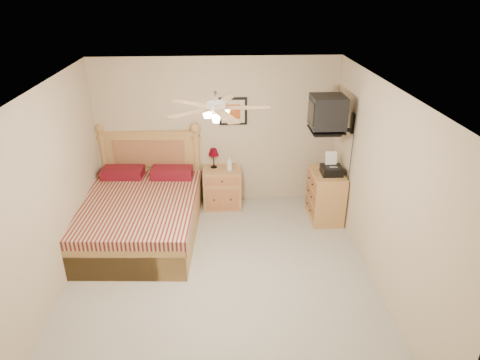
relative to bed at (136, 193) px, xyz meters
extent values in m
plane|color=#9D9A8E|center=(1.21, -1.12, -0.73)|extent=(4.50, 4.50, 0.00)
cube|color=white|center=(1.21, -1.12, 1.77)|extent=(4.00, 4.50, 0.04)
cube|color=tan|center=(1.21, 1.13, 0.52)|extent=(4.00, 0.04, 2.50)
cube|color=tan|center=(1.21, -3.37, 0.52)|extent=(4.00, 0.04, 2.50)
cube|color=tan|center=(-0.79, -1.12, 0.52)|extent=(0.04, 4.50, 2.50)
cube|color=tan|center=(3.21, -1.12, 0.52)|extent=(0.04, 4.50, 2.50)
cube|color=#B97649|center=(1.28, 0.88, -0.38)|extent=(0.64, 0.48, 0.69)
imported|color=white|center=(1.41, 0.83, 0.08)|extent=(0.12, 0.12, 0.24)
cube|color=black|center=(1.48, 1.11, 0.89)|extent=(0.46, 0.04, 0.46)
cube|color=#BC8443|center=(2.94, 0.37, -0.31)|extent=(0.49, 0.70, 0.82)
imported|color=beige|center=(2.88, 0.64, 0.11)|extent=(0.27, 0.31, 0.02)
imported|color=tan|center=(2.87, 0.65, 0.13)|extent=(0.25, 0.30, 0.02)
camera|label=1|loc=(1.23, -5.68, 2.86)|focal=32.00mm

